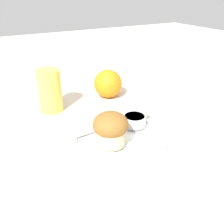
# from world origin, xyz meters

# --- Properties ---
(ground_plane) EXTENTS (3.00, 3.00, 0.00)m
(ground_plane) POSITION_xyz_m (0.00, 0.00, 0.00)
(ground_plane) COLOR beige
(plate) EXTENTS (0.20, 0.20, 0.02)m
(plate) POSITION_xyz_m (0.01, 0.01, 0.01)
(plate) COLOR white
(plate) RESTS_ON ground_plane
(muffin) EXTENTS (0.07, 0.07, 0.07)m
(muffin) POSITION_xyz_m (-0.02, -0.01, 0.05)
(muffin) COLOR beige
(muffin) RESTS_ON plate
(cream_ramekin) EXTENTS (0.05, 0.05, 0.02)m
(cream_ramekin) POSITION_xyz_m (0.06, 0.03, 0.03)
(cream_ramekin) COLOR silver
(cream_ramekin) RESTS_ON plate
(berry_pair) EXTENTS (0.03, 0.01, 0.01)m
(berry_pair) POSITION_xyz_m (0.01, 0.06, 0.03)
(berry_pair) COLOR maroon
(berry_pair) RESTS_ON plate
(butter_knife) EXTENTS (0.20, 0.03, 0.00)m
(butter_knife) POSITION_xyz_m (0.03, 0.06, 0.02)
(butter_knife) COLOR #B7B7BC
(butter_knife) RESTS_ON plate
(orange_fruit) EXTENTS (0.08, 0.08, 0.08)m
(orange_fruit) POSITION_xyz_m (0.11, 0.25, 0.04)
(orange_fruit) COLOR orange
(orange_fruit) RESTS_ON ground_plane
(juice_glass) EXTENTS (0.06, 0.06, 0.11)m
(juice_glass) POSITION_xyz_m (-0.07, 0.24, 0.06)
(juice_glass) COLOR #EAD14C
(juice_glass) RESTS_ON ground_plane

